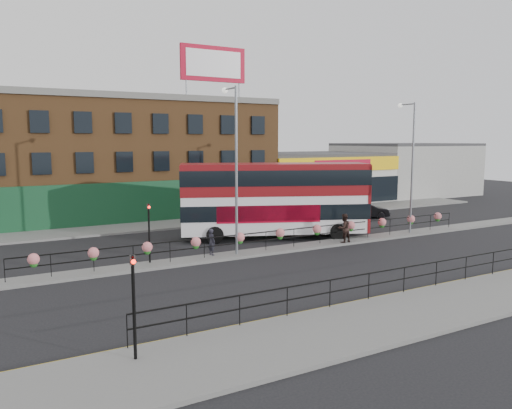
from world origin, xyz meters
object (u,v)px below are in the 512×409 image
double_decker_bus (275,193)px  pedestrian_b (344,228)px  car (365,211)px  lamp_column_east (410,156)px  lamp_column_west (234,155)px  pedestrian_a (212,242)px

double_decker_bus → pedestrian_b: size_ratio=6.90×
car → lamp_column_east: size_ratio=0.47×
lamp_column_west → lamp_column_east: 13.85m
pedestrian_a → pedestrian_b: bearing=-106.2°
pedestrian_b → lamp_column_east: lamp_column_east is taller
pedestrian_a → pedestrian_b: size_ratio=0.82×
car → pedestrian_a: pedestrian_a is taller
double_decker_bus → lamp_column_east: bearing=-20.4°
pedestrian_b → lamp_column_east: 7.80m
car → pedestrian_a: (-17.49, -6.79, 0.24)m
pedestrian_b → lamp_column_west: bearing=-8.0°
car → lamp_column_west: lamp_column_west is taller
car → lamp_column_east: (-2.26, -7.03, 4.90)m
car → lamp_column_west: size_ratio=0.45×
pedestrian_a → lamp_column_east: bearing=-101.3°
double_decker_bus → lamp_column_west: (-4.77, -3.35, 2.67)m
pedestrian_b → car: bearing=-140.9°
double_decker_bus → pedestrian_b: bearing=-55.9°
double_decker_bus → lamp_column_west: 6.41m
lamp_column_east → car: bearing=72.2°
double_decker_bus → lamp_column_east: 9.98m
lamp_column_west → pedestrian_a: bearing=170.9°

